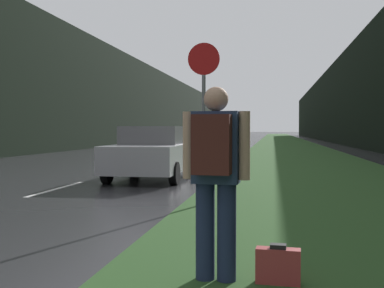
% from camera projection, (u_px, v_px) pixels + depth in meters
% --- Properties ---
extents(grass_verge, '(6.00, 240.00, 0.02)m').
position_uv_depth(grass_verge, '(288.00, 146.00, 41.42)').
color(grass_verge, '#26471E').
rests_on(grass_verge, ground_plane).
extents(lane_stripe_b, '(0.12, 3.00, 0.01)m').
position_uv_depth(lane_stripe_b, '(57.00, 189.00, 11.60)').
color(lane_stripe_b, silver).
rests_on(lane_stripe_b, ground_plane).
extents(lane_stripe_c, '(0.12, 3.00, 0.01)m').
position_uv_depth(lane_stripe_c, '(138.00, 167.00, 18.50)').
color(lane_stripe_c, silver).
rests_on(lane_stripe_c, ground_plane).
extents(lane_stripe_d, '(0.12, 3.00, 0.01)m').
position_uv_depth(lane_stripe_d, '(174.00, 157.00, 25.40)').
color(lane_stripe_d, silver).
rests_on(lane_stripe_d, ground_plane).
extents(lane_stripe_e, '(0.12, 3.00, 0.01)m').
position_uv_depth(lane_stripe_e, '(195.00, 151.00, 32.30)').
color(lane_stripe_e, silver).
rests_on(lane_stripe_e, ground_plane).
extents(lane_stripe_f, '(0.12, 3.00, 0.01)m').
position_uv_depth(lane_stripe_f, '(209.00, 147.00, 39.20)').
color(lane_stripe_f, silver).
rests_on(lane_stripe_f, ground_plane).
extents(treeline_far_side, '(2.00, 140.00, 8.59)m').
position_uv_depth(treeline_far_side, '(141.00, 104.00, 53.79)').
color(treeline_far_side, black).
rests_on(treeline_far_side, ground_plane).
extents(treeline_near_side, '(2.00, 140.00, 8.58)m').
position_uv_depth(treeline_near_side, '(344.00, 102.00, 50.15)').
color(treeline_near_side, black).
rests_on(treeline_near_side, ground_plane).
extents(stop_sign, '(0.60, 0.07, 3.05)m').
position_uv_depth(stop_sign, '(204.00, 110.00, 9.00)').
color(stop_sign, slate).
rests_on(stop_sign, ground_plane).
extents(hitchhiker_with_backpack, '(0.63, 0.45, 1.83)m').
position_uv_depth(hitchhiker_with_backpack, '(215.00, 171.00, 4.45)').
color(hitchhiker_with_backpack, '#1E2847').
rests_on(hitchhiker_with_backpack, ground_plane).
extents(suitcase, '(0.41, 0.17, 0.38)m').
position_uv_depth(suitcase, '(278.00, 267.00, 4.40)').
color(suitcase, '#9E3333').
rests_on(suitcase, ground_plane).
extents(car_passing_near, '(2.02, 4.12, 1.52)m').
position_uv_depth(car_passing_near, '(153.00, 153.00, 13.85)').
color(car_passing_near, '#9E9EA3').
rests_on(car_passing_near, ground_plane).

